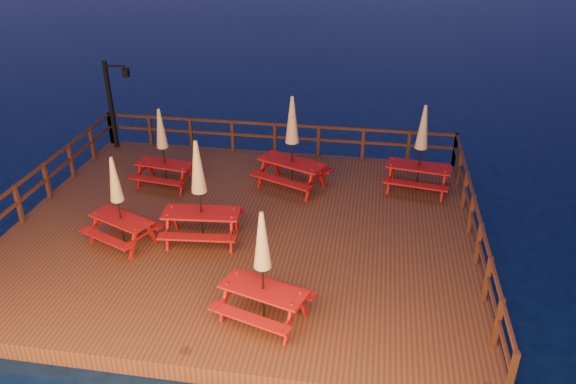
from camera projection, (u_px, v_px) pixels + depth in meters
name	position (u px, v px, depth m)	size (l,w,h in m)	color
ground	(242.00, 240.00, 14.97)	(500.00, 500.00, 0.00)	black
deck	(242.00, 234.00, 14.87)	(12.00, 10.00, 0.40)	#482517
deck_piles	(243.00, 249.00, 15.11)	(11.44, 9.44, 1.40)	#381D11
railing	(255.00, 172.00, 15.97)	(11.80, 9.75, 1.10)	#381D11
lamp_post	(114.00, 97.00, 18.68)	(0.85, 0.18, 3.00)	black
picnic_table_0	(292.00, 142.00, 16.14)	(2.46, 2.27, 2.83)	maroon
picnic_table_1	(199.00, 191.00, 13.58)	(2.04, 1.73, 2.72)	maroon
picnic_table_2	(118.00, 200.00, 13.57)	(2.04, 1.89, 2.35)	maroon
picnic_table_3	(163.00, 147.00, 16.35)	(1.87, 1.61, 2.41)	maroon
picnic_table_4	(421.00, 147.00, 16.03)	(2.05, 1.78, 2.63)	maroon
picnic_table_5	(263.00, 266.00, 10.99)	(2.12, 1.91, 2.52)	maroon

